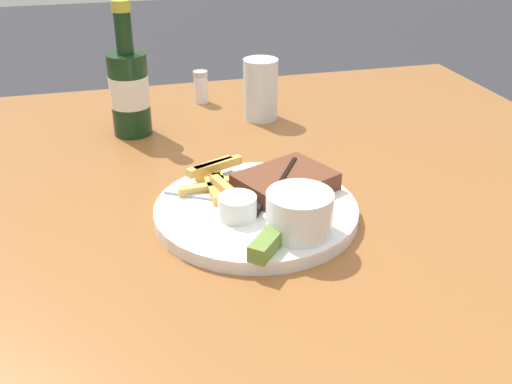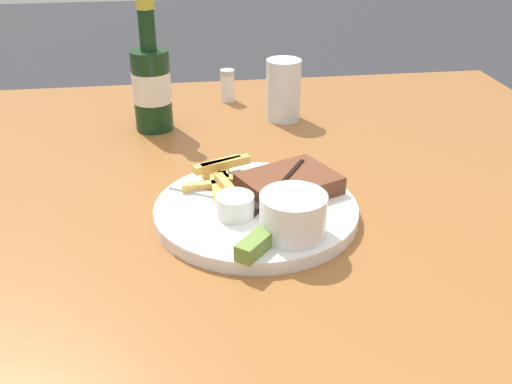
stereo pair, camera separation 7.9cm
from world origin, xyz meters
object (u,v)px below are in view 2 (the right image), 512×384
at_px(dinner_plate, 256,211).
at_px(coleslaw_cup, 293,213).
at_px(dipping_sauce_cup, 235,205).
at_px(pickle_spear, 256,244).
at_px(knife_utensil, 265,194).
at_px(beer_bottle, 152,85).
at_px(drinking_glass, 283,90).
at_px(salt_shaker, 227,85).
at_px(fork_utensil, 209,194).
at_px(steak_portion, 289,184).

height_order(dinner_plate, coleslaw_cup, coleslaw_cup).
bearing_deg(dipping_sauce_cup, dinner_plate, 38.02).
height_order(pickle_spear, knife_utensil, pickle_spear).
bearing_deg(beer_bottle, drinking_glass, 3.97).
bearing_deg(salt_shaker, fork_utensil, -98.94).
bearing_deg(dipping_sauce_cup, coleslaw_cup, -39.84).
distance_m(dinner_plate, pickle_spear, 0.11).
bearing_deg(dipping_sauce_cup, knife_utensil, 46.76).
xyz_separation_m(coleslaw_cup, fork_utensil, (-0.09, 0.12, -0.03)).
relative_size(pickle_spear, drinking_glass, 0.54).
bearing_deg(pickle_spear, coleslaw_cup, 33.02).
bearing_deg(steak_portion, salt_shaker, 95.30).
bearing_deg(beer_bottle, dinner_plate, -68.32).
height_order(dipping_sauce_cup, salt_shaker, salt_shaker).
relative_size(coleslaw_cup, salt_shaker, 1.27).
relative_size(knife_utensil, salt_shaker, 2.30).
xyz_separation_m(steak_portion, beer_bottle, (-0.19, 0.31, 0.05)).
bearing_deg(salt_shaker, beer_bottle, -137.43).
bearing_deg(drinking_glass, knife_utensil, -104.39).
distance_m(dinner_plate, knife_utensil, 0.03).
bearing_deg(coleslaw_cup, steak_portion, 81.49).
xyz_separation_m(dinner_plate, fork_utensil, (-0.06, 0.04, 0.01)).
xyz_separation_m(fork_utensil, beer_bottle, (-0.08, 0.31, 0.06)).
relative_size(steak_portion, knife_utensil, 1.02).
distance_m(fork_utensil, salt_shaker, 0.45).
bearing_deg(fork_utensil, beer_bottle, 135.60).
xyz_separation_m(knife_utensil, salt_shaker, (-0.01, 0.46, 0.01)).
height_order(dinner_plate, salt_shaker, salt_shaker).
bearing_deg(salt_shaker, steak_portion, -84.70).
relative_size(steak_portion, coleslaw_cup, 1.86).
xyz_separation_m(pickle_spear, beer_bottle, (-0.12, 0.46, 0.05)).
xyz_separation_m(beer_bottle, drinking_glass, (0.24, 0.02, -0.03)).
xyz_separation_m(pickle_spear, knife_utensil, (0.03, 0.14, -0.01)).
xyz_separation_m(dinner_plate, steak_portion, (0.05, 0.03, 0.02)).
bearing_deg(coleslaw_cup, drinking_glass, 81.20).
xyz_separation_m(dinner_plate, knife_utensil, (0.02, 0.03, 0.01)).
bearing_deg(steak_portion, dipping_sauce_cup, -145.26).
xyz_separation_m(steak_portion, fork_utensil, (-0.11, 0.00, -0.01)).
xyz_separation_m(dinner_plate, pickle_spear, (-0.02, -0.11, 0.02)).
relative_size(knife_utensil, drinking_glass, 1.32).
height_order(beer_bottle, drinking_glass, beer_bottle).
xyz_separation_m(dinner_plate, dipping_sauce_cup, (-0.03, -0.02, 0.03)).
distance_m(coleslaw_cup, drinking_glass, 0.45).
height_order(dinner_plate, drinking_glass, drinking_glass).
distance_m(dinner_plate, coleslaw_cup, 0.09).
bearing_deg(knife_utensil, dipping_sauce_cup, 168.07).
distance_m(steak_portion, knife_utensil, 0.04).
height_order(coleslaw_cup, dipping_sauce_cup, coleslaw_cup).
xyz_separation_m(dipping_sauce_cup, drinking_glass, (0.13, 0.39, 0.02)).
bearing_deg(salt_shaker, pickle_spear, -92.38).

